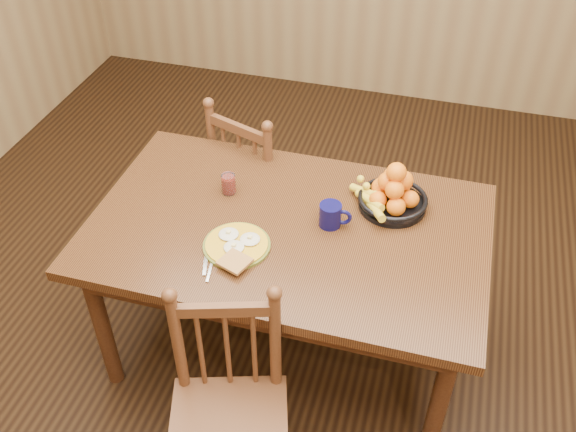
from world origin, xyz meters
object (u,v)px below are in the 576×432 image
(chair_far, at_px, (259,182))
(chair_near, at_px, (229,414))
(dining_table, at_px, (288,241))
(coffee_mug, at_px, (331,215))
(fruit_bowl, at_px, (392,194))
(breakfast_plate, at_px, (237,245))

(chair_far, xyz_separation_m, chair_near, (0.31, -1.31, -0.00))
(dining_table, distance_m, coffee_mug, 0.22)
(fruit_bowl, bearing_deg, breakfast_plate, -142.37)
(chair_near, xyz_separation_m, fruit_bowl, (0.40, 0.93, 0.37))
(breakfast_plate, height_order, fruit_bowl, fruit_bowl)
(breakfast_plate, bearing_deg, coffee_mug, 35.82)
(dining_table, xyz_separation_m, chair_far, (-0.33, 0.61, -0.21))
(coffee_mug, distance_m, fruit_bowl, 0.28)
(breakfast_plate, relative_size, coffee_mug, 2.26)
(chair_far, distance_m, breakfast_plate, 0.87)
(breakfast_plate, bearing_deg, chair_near, -75.42)
(breakfast_plate, distance_m, coffee_mug, 0.40)
(chair_near, xyz_separation_m, coffee_mug, (0.19, 0.75, 0.36))
(chair_far, xyz_separation_m, fruit_bowl, (0.71, -0.38, 0.37))
(coffee_mug, bearing_deg, dining_table, -162.54)
(chair_near, bearing_deg, coffee_mug, 58.73)
(dining_table, relative_size, chair_far, 1.73)
(chair_far, height_order, fruit_bowl, fruit_bowl)
(fruit_bowl, bearing_deg, dining_table, -148.48)
(dining_table, relative_size, breakfast_plate, 5.30)
(dining_table, distance_m, breakfast_plate, 0.26)
(chair_far, relative_size, fruit_bowl, 2.86)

